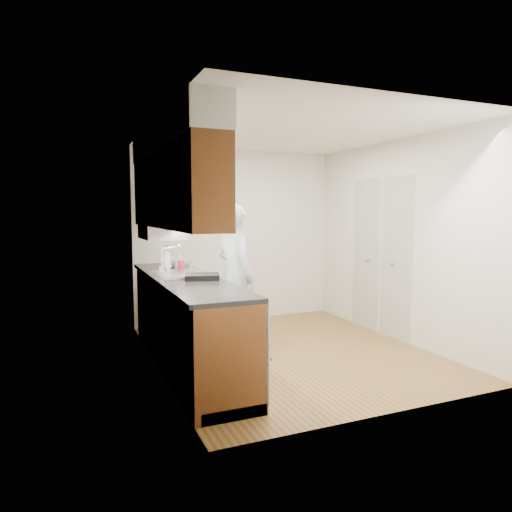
{
  "coord_description": "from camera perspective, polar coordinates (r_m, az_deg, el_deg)",
  "views": [
    {
      "loc": [
        -2.34,
        -4.57,
        1.61
      ],
      "look_at": [
        -0.31,
        0.25,
        1.1
      ],
      "focal_mm": 32.0,
      "sensor_mm": 36.0,
      "label": 1
    }
  ],
  "objects": [
    {
      "name": "wall_back",
      "position": [
        6.75,
        -2.5,
        2.5
      ],
      "size": [
        3.0,
        0.02,
        2.5
      ],
      "primitive_type": "cube",
      "color": "silver",
      "rests_on": "floor"
    },
    {
      "name": "soap_bottle_a",
      "position": [
        5.34,
        -11.14,
        -0.19
      ],
      "size": [
        0.15,
        0.15,
        0.29
      ],
      "primitive_type": "imported",
      "rotation": [
        0.0,
        0.0,
        0.56
      ],
      "color": "silver",
      "rests_on": "counter"
    },
    {
      "name": "upper_cabinets",
      "position": [
        4.74,
        -10.61,
        9.56
      ],
      "size": [
        0.47,
        2.8,
        1.21
      ],
      "color": "brown",
      "rests_on": "wall_left"
    },
    {
      "name": "dish_rack",
      "position": [
        4.57,
        -6.75,
        -2.58
      ],
      "size": [
        0.4,
        0.36,
        0.05
      ],
      "primitive_type": "cube",
      "rotation": [
        0.0,
        0.0,
        -0.27
      ],
      "color": "black",
      "rests_on": "counter"
    },
    {
      "name": "soap_bottle_b",
      "position": [
        5.5,
        -9.54,
        -0.5
      ],
      "size": [
        0.12,
        0.12,
        0.19
      ],
      "primitive_type": "imported",
      "rotation": [
        0.0,
        0.0,
        -0.51
      ],
      "color": "silver",
      "rests_on": "counter"
    },
    {
      "name": "steel_can",
      "position": [
        5.36,
        -8.25,
        -1.12
      ],
      "size": [
        0.08,
        0.08,
        0.11
      ],
      "primitive_type": "cylinder",
      "rotation": [
        0.0,
        0.0,
        -0.39
      ],
      "color": "#A5A5AA",
      "rests_on": "counter"
    },
    {
      "name": "person",
      "position": [
        5.2,
        -2.65,
        -1.48
      ],
      "size": [
        0.59,
        0.76,
        1.91
      ],
      "primitive_type": "imported",
      "rotation": [
        0.0,
        0.0,
        1.81
      ],
      "color": "#AAC5CF",
      "rests_on": "floor_mat"
    },
    {
      "name": "wall_right",
      "position": [
        5.98,
        17.2,
        1.86
      ],
      "size": [
        0.02,
        3.5,
        2.5
      ],
      "primitive_type": "cube",
      "color": "silver",
      "rests_on": "floor"
    },
    {
      "name": "wall_left",
      "position": [
        4.66,
        -12.36,
        0.99
      ],
      "size": [
        0.02,
        3.5,
        2.5
      ],
      "primitive_type": "cube",
      "color": "silver",
      "rests_on": "floor"
    },
    {
      "name": "ceiling",
      "position": [
        5.21,
        4.4,
        15.38
      ],
      "size": [
        3.5,
        3.5,
        0.0
      ],
      "primitive_type": "plane",
      "rotation": [
        3.14,
        0.0,
        0.0
      ],
      "color": "white",
      "rests_on": "wall_left"
    },
    {
      "name": "closet_door",
      "position": [
        6.22,
        15.28,
        -0.03
      ],
      "size": [
        0.02,
        1.22,
        2.05
      ],
      "primitive_type": "cube",
      "color": "silver",
      "rests_on": "wall_right"
    },
    {
      "name": "soap_bottle_c",
      "position": [
        5.6,
        -10.69,
        -0.46
      ],
      "size": [
        0.2,
        0.2,
        0.18
      ],
      "primitive_type": "imported",
      "rotation": [
        0.0,
        0.0,
        0.85
      ],
      "color": "silver",
      "rests_on": "counter"
    },
    {
      "name": "floor_mat",
      "position": [
        5.41,
        -2.61,
        -11.67
      ],
      "size": [
        0.58,
        0.95,
        0.02
      ],
      "primitive_type": "cube",
      "rotation": [
        0.0,
        0.0,
        -0.04
      ],
      "color": "#5B5B5E",
      "rests_on": "floor"
    },
    {
      "name": "floor",
      "position": [
        5.38,
        4.19,
        -11.87
      ],
      "size": [
        3.5,
        3.5,
        0.0
      ],
      "primitive_type": "plane",
      "color": "olive",
      "rests_on": "ground"
    },
    {
      "name": "counter",
      "position": [
        4.84,
        -8.64,
        -7.9
      ],
      "size": [
        0.64,
        2.8,
        1.3
      ],
      "color": "brown",
      "rests_on": "floor"
    },
    {
      "name": "soda_can",
      "position": [
        5.23,
        -9.38,
        -1.22
      ],
      "size": [
        0.08,
        0.08,
        0.12
      ],
      "primitive_type": "cylinder",
      "rotation": [
        0.0,
        0.0,
        -0.33
      ],
      "color": "#BA1F37",
      "rests_on": "counter"
    }
  ]
}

